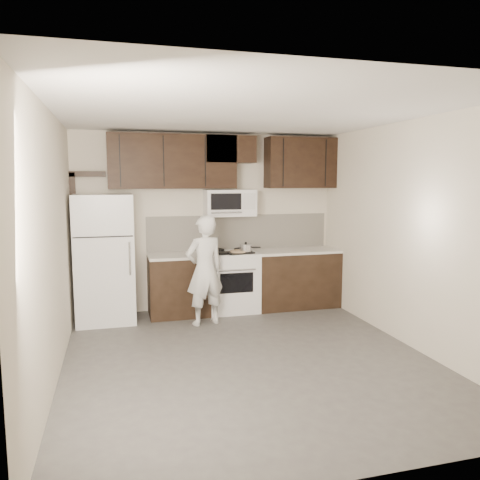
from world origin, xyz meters
name	(u,v)px	position (x,y,z in m)	size (l,w,h in m)	color
floor	(248,359)	(0.00, 0.00, 0.00)	(4.50, 4.50, 0.00)	#494745
back_wall	(208,222)	(0.00, 2.25, 1.35)	(4.00, 4.00, 0.00)	beige
ceiling	(248,113)	(0.00, 0.00, 2.70)	(4.50, 4.50, 0.00)	white
counter_run	(251,280)	(0.60, 1.94, 0.46)	(2.95, 0.64, 0.91)	black
stove	(232,281)	(0.30, 1.94, 0.46)	(0.76, 0.66, 0.94)	white
backsplash	(239,232)	(0.50, 2.24, 1.18)	(2.90, 0.02, 0.54)	silver
upper_cabinets	(223,161)	(0.21, 2.08, 2.28)	(3.48, 0.35, 0.78)	black
microwave	(230,203)	(0.30, 2.06, 1.65)	(0.76, 0.42, 0.40)	white
refrigerator	(105,259)	(-1.55, 1.89, 0.90)	(0.80, 0.76, 1.80)	white
door_trim	(77,232)	(-1.92, 2.21, 1.25)	(0.50, 0.08, 2.12)	black
saucepan	(246,248)	(0.48, 1.79, 0.98)	(0.30, 0.18, 0.17)	silver
baking_tray	(239,252)	(0.38, 1.81, 0.92)	(0.39, 0.29, 0.02)	black
pizza	(239,251)	(0.38, 1.81, 0.94)	(0.26, 0.26, 0.02)	tan
person	(205,270)	(-0.22, 1.38, 0.76)	(0.56, 0.36, 1.52)	white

